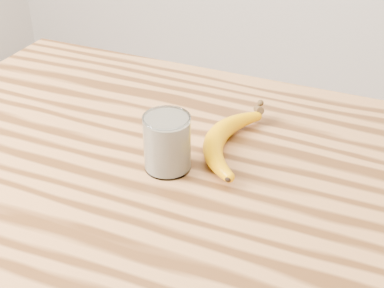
% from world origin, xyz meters
% --- Properties ---
extents(table, '(1.20, 0.80, 0.90)m').
position_xyz_m(table, '(0.00, 0.00, 0.77)').
color(table, '#B1763F').
rests_on(table, ground).
extents(smoothie_glass, '(0.09, 0.09, 0.11)m').
position_xyz_m(smoothie_glass, '(0.01, -0.03, 0.95)').
color(smoothie_glass, white).
rests_on(smoothie_glass, table).
extents(banana, '(0.15, 0.34, 0.04)m').
position_xyz_m(banana, '(0.06, 0.06, 0.92)').
color(banana, '#ED9D00').
rests_on(banana, table).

